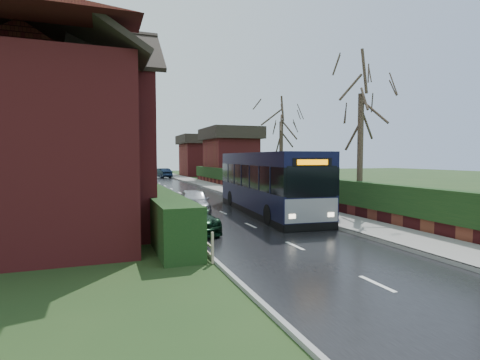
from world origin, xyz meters
name	(u,v)px	position (x,y,z in m)	size (l,w,h in m)	color
ground	(270,235)	(0.00, 0.00, 0.00)	(140.00, 140.00, 0.00)	#2B3F1B
road	(204,204)	(0.00, 10.00, 0.01)	(6.00, 100.00, 0.02)	black
pavement	(265,200)	(4.25, 10.00, 0.07)	(2.50, 100.00, 0.14)	slate
kerb_right	(249,201)	(3.05, 10.00, 0.07)	(0.12, 100.00, 0.14)	gray
kerb_left	(155,206)	(-3.05, 10.00, 0.05)	(0.12, 100.00, 0.10)	gray
front_hedge	(151,203)	(-3.90, 5.00, 0.80)	(1.20, 16.00, 1.60)	black
picket_fence	(167,210)	(-3.15, 5.00, 0.45)	(0.10, 16.00, 0.90)	#9C8469
right_wall_hedge	(286,186)	(5.80, 10.00, 1.02)	(0.60, 50.00, 1.80)	maroon
brick_house	(32,124)	(-8.73, 4.78, 4.38)	(9.30, 14.60, 10.30)	maroon
bus	(267,183)	(2.20, 5.13, 1.60)	(3.26, 10.77, 3.22)	black
car_silver	(194,201)	(-1.50, 6.33, 0.66)	(1.55, 3.85, 1.31)	silver
car_green	(185,216)	(-2.90, 1.83, 0.61)	(1.71, 4.20, 1.22)	black
car_distant	(162,173)	(2.00, 41.47, 0.69)	(1.47, 4.21, 1.39)	black
bus_stop_sign	(281,180)	(3.42, 6.00, 1.70)	(0.07, 0.39, 2.58)	slate
tree_right_near	(361,85)	(6.07, 2.49, 6.53)	(4.05, 4.05, 8.75)	#3D2F24
tree_right_far	(281,117)	(7.95, 15.09, 6.32)	(4.38, 4.38, 8.46)	#35291F
tree_house_side	(31,100)	(-10.35, 15.02, 6.71)	(3.95, 3.95, 8.98)	#342A1F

